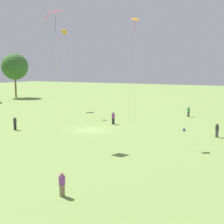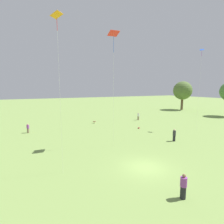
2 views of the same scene
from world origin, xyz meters
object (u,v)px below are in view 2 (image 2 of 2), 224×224
Objects in this scene: person_2 at (28,128)px; picnic_bag_2 at (139,128)px; person_1 at (174,135)px; person_3 at (183,187)px; kite_0 at (114,37)px; person_5 at (138,116)px; kite_2 at (201,56)px; dog_0 at (94,122)px; kite_5 at (57,25)px.

picnic_bag_2 is at bearing 62.67° from person_2.
person_3 reaches higher than person_1.
person_5 is at bearing -84.80° from kite_0.
kite_2 is 23.30× the size of dog_0.
kite_5 is (17.14, 2.70, 12.07)m from person_2.
person_5 is (-26.43, 14.46, -0.03)m from person_3.
kite_2 is (11.04, 28.36, 12.51)m from person_2.
kite_0 reaches higher than person_2.
kite_0 reaches higher than kite_5.
picnic_bag_2 is at bearing 10.88° from person_3.
person_2 is 20.82m from kite_0.
kite_0 reaches higher than person_3.
kite_5 reaches higher than dog_0.
person_1 is 15.91m from kite_0.
dog_0 is at bearing -59.49° from person_1.
person_2 is 2.60× the size of dog_0.
person_5 is 23.75m from kite_0.
kite_2 is at bearing -125.93° from kite_0.
person_5 is (-1.69, 24.01, 0.06)m from person_2.
kite_0 is (12.52, 10.20, 13.14)m from person_2.
kite_2 is at bearing 60.53° from picnic_bag_2.
person_1 is 0.12× the size of kite_0.
person_2 is 0.89× the size of person_3.
kite_5 is (6.10, -25.66, -0.44)m from kite_2.
person_3 is 15.75m from kite_5.
dog_0 is (-19.68, 10.42, -12.47)m from kite_5.
person_1 is at bearing 9.59° from person_5.
person_5 is 10.94m from dog_0.
dog_0 is at bearing 29.90° from person_3.
kite_5 reaches higher than person_1.
person_2 is 26.51m from person_3.
person_2 is at bearing -102.19° from kite_2.
kite_5 reaches higher than person_2.
kite_5 is at bearing 80.99° from kite_0.
person_3 is 26.37m from kite_2.
person_3 is at bearing 136.35° from kite_0.
kite_0 is 20.46m from dog_0.
person_2 is at bearing -80.55° from kite_5.
kite_2 reaches higher than person_1.
kite_0 is at bearing 28.66° from person_2.
picnic_bag_2 is at bearing -7.45° from person_5.
kite_5 is (4.62, -7.50, -1.07)m from kite_0.
person_1 is 2.89× the size of dog_0.
person_5 reaches higher than dog_0.
kite_2 is 24.15m from dog_0.
kite_2 is at bearing 45.35° from person_5.
picnic_bag_2 is at bearing -110.40° from kite_2.
picnic_bag_2 is (5.75, 19.00, -0.68)m from person_2.
person_2 is 13.37m from dog_0.
kite_5 is 22.10× the size of dog_0.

